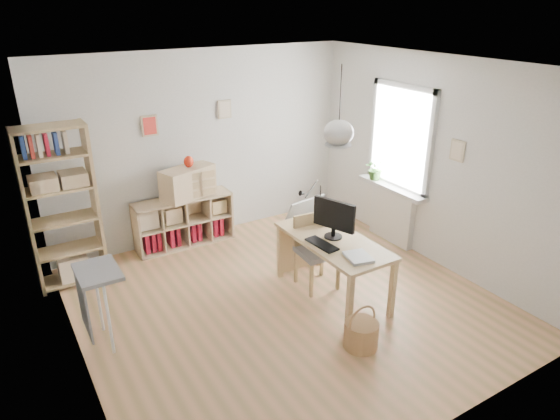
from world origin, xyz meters
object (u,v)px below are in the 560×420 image
cube_shelf (182,225)px  tall_bookshelf (60,201)px  chair (315,246)px  monitor (334,217)px  desk (333,246)px  storage_chest (320,233)px  drawer_chest (188,182)px

cube_shelf → tall_bookshelf: 1.77m
tall_bookshelf → chair: bearing=-32.3°
monitor → tall_bookshelf: bearing=122.7°
chair → monitor: size_ratio=1.78×
tall_bookshelf → chair: tall_bookshelf is taller
desk → chair: size_ratio=1.66×
storage_chest → cube_shelf: bearing=136.1°
cube_shelf → chair: (1.00, -1.90, 0.22)m
tall_bookshelf → monitor: (2.61, -1.91, -0.08)m
cube_shelf → drawer_chest: drawer_chest is taller
desk → tall_bookshelf: size_ratio=0.75×
tall_bookshelf → storage_chest: tall_bookshelf is taller
monitor → storage_chest: bearing=40.0°
chair → drawer_chest: drawer_chest is taller
desk → drawer_chest: size_ratio=1.99×
monitor → drawer_chest: bearing=92.1°
tall_bookshelf → storage_chest: (3.19, -0.85, -0.87)m
cube_shelf → tall_bookshelf: size_ratio=0.70×
tall_bookshelf → monitor: size_ratio=3.94×
storage_chest → chair: bearing=-138.5°
cube_shelf → tall_bookshelf: (-1.56, -0.28, 0.79)m
tall_bookshelf → storage_chest: size_ratio=2.47×
drawer_chest → storage_chest: bearing=-54.2°
storage_chest → monitor: size_ratio=1.60×
cube_shelf → monitor: bearing=-64.5°
desk → drawer_chest: bearing=112.3°
desk → drawer_chest: drawer_chest is taller
cube_shelf → monitor: size_ratio=2.76×
storage_chest → drawer_chest: (-1.50, 1.09, 0.72)m
desk → storage_chest: (0.61, 1.10, -0.44)m
cube_shelf → monitor: monitor is taller
cube_shelf → chair: size_ratio=1.55×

